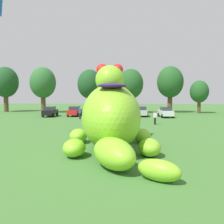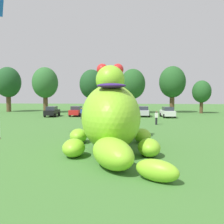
{
  "view_description": "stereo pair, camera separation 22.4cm",
  "coord_description": "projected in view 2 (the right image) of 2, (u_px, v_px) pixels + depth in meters",
  "views": [
    {
      "loc": [
        1.27,
        -17.02,
        3.79
      ],
      "look_at": [
        0.09,
        0.96,
        2.49
      ],
      "focal_mm": 39.76,
      "sensor_mm": 36.0,
      "label": 1
    },
    {
      "loc": [
        1.49,
        -17.01,
        3.79
      ],
      "look_at": [
        0.09,
        0.96,
        2.49
      ],
      "focal_mm": 39.76,
      "sensor_mm": 36.0,
      "label": 2
    }
  ],
  "objects": [
    {
      "name": "tree_centre_right",
      "position": [
        202.0,
        92.0,
        48.89
      ],
      "size": [
        3.66,
        3.66,
        6.49
      ],
      "color": "brown",
      "rests_on": "ground"
    },
    {
      "name": "spectator_wandering",
      "position": [
        156.0,
        118.0,
        30.72
      ],
      "size": [
        0.38,
        0.26,
        1.71
      ],
      "color": "black",
      "rests_on": "ground"
    },
    {
      "name": "car_blue",
      "position": [
        99.0,
        111.0,
        42.34
      ],
      "size": [
        2.06,
        4.16,
        1.72
      ],
      "color": "#2347B7",
      "rests_on": "ground"
    },
    {
      "name": "tree_far_left",
      "position": [
        8.0,
        83.0,
        53.08
      ],
      "size": [
        5.4,
        5.4,
        9.58
      ],
      "color": "brown",
      "rests_on": "ground"
    },
    {
      "name": "car_silver",
      "position": [
        143.0,
        111.0,
        42.01
      ],
      "size": [
        1.99,
        4.13,
        1.72
      ],
      "color": "#B7BABF",
      "rests_on": "ground"
    },
    {
      "name": "car_black",
      "position": [
        52.0,
        111.0,
        41.96
      ],
      "size": [
        2.0,
        4.13,
        1.72
      ],
      "color": "black",
      "rests_on": "ground"
    },
    {
      "name": "tree_centre",
      "position": [
        172.0,
        82.0,
        50.49
      ],
      "size": [
        5.33,
        5.33,
        9.47
      ],
      "color": "brown",
      "rests_on": "ground"
    },
    {
      "name": "car_white",
      "position": [
        168.0,
        112.0,
        40.38
      ],
      "size": [
        2.25,
        4.25,
        1.72
      ],
      "color": "white",
      "rests_on": "ground"
    },
    {
      "name": "car_orange",
      "position": [
        119.0,
        112.0,
        41.42
      ],
      "size": [
        2.12,
        4.19,
        1.72
      ],
      "color": "orange",
      "rests_on": "ground"
    },
    {
      "name": "spectator_mid_field",
      "position": [
        101.0,
        114.0,
        36.91
      ],
      "size": [
        0.38,
        0.26,
        1.71
      ],
      "color": "#2D334C",
      "rests_on": "ground"
    },
    {
      "name": "ground_plane",
      "position": [
        110.0,
        148.0,
        17.3
      ],
      "size": [
        160.0,
        160.0,
        0.0
      ],
      "primitive_type": "plane",
      "color": "#427533"
    },
    {
      "name": "spectator_far_side",
      "position": [
        82.0,
        113.0,
        37.7
      ],
      "size": [
        0.38,
        0.26,
        1.71
      ],
      "color": "black",
      "rests_on": "ground"
    },
    {
      "name": "tree_centre_left",
      "position": [
        133.0,
        84.0,
        49.16
      ],
      "size": [
        4.94,
        4.94,
        8.78
      ],
      "color": "brown",
      "rests_on": "ground"
    },
    {
      "name": "giant_inflatable_creature",
      "position": [
        111.0,
        116.0,
        17.07
      ],
      "size": [
        7.11,
        12.01,
        6.31
      ],
      "color": "#8CD12D",
      "rests_on": "ground"
    },
    {
      "name": "tree_left",
      "position": [
        45.0,
        83.0,
        50.48
      ],
      "size": [
        5.21,
        5.21,
        9.25
      ],
      "color": "brown",
      "rests_on": "ground"
    },
    {
      "name": "spectator_by_cars",
      "position": [
        130.0,
        124.0,
        24.45
      ],
      "size": [
        0.38,
        0.26,
        1.71
      ],
      "color": "black",
      "rests_on": "ground"
    },
    {
      "name": "car_red",
      "position": [
        77.0,
        111.0,
        42.69
      ],
      "size": [
        2.1,
        4.18,
        1.72
      ],
      "color": "red",
      "rests_on": "ground"
    },
    {
      "name": "tree_mid_left",
      "position": [
        92.0,
        84.0,
        50.87
      ],
      "size": [
        4.97,
        4.97,
        8.82
      ],
      "color": "brown",
      "rests_on": "ground"
    }
  ]
}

